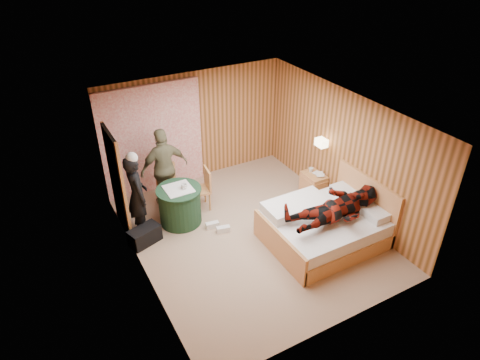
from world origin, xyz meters
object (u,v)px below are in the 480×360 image
wall_lamp (322,143)px  bed (324,226)px  chair_far (167,182)px  woman_standing (137,195)px  man_at_table (165,168)px  chair_near (203,186)px  nightstand (313,184)px  duffel_bag (145,236)px  round_table (180,205)px  man_on_bed (338,202)px

wall_lamp → bed: 1.79m
chair_far → woman_standing: woman_standing is taller
wall_lamp → bed: bearing=-122.3°
wall_lamp → man_at_table: 3.24m
chair_far → chair_near: bearing=-29.6°
nightstand → duffel_bag: nightstand is taller
round_table → chair_near: (0.61, 0.24, 0.13)m
wall_lamp → bed: size_ratio=0.13×
nightstand → man_on_bed: size_ratio=0.31×
man_on_bed → nightstand: bearing=65.0°
chair_far → bed: bearing=-42.2°
duffel_bag → chair_far: bearing=31.1°
chair_near → woman_standing: (-1.39, -0.15, 0.30)m
bed → round_table: bed is taller
chair_near → bed: bearing=44.4°
duffel_bag → man_on_bed: size_ratio=0.33×
chair_near → woman_standing: size_ratio=0.55×
man_at_table → duffel_bag: bearing=48.6°
bed → chair_near: bearing=126.5°
bed → chair_near: 2.57m
chair_near → duffel_bag: size_ratio=1.54×
wall_lamp → chair_near: 2.58m
chair_near → man_at_table: 0.86m
wall_lamp → duffel_bag: bearing=176.0°
bed → man_at_table: size_ratio=1.19×
round_table → chair_far: size_ratio=0.95×
bed → woman_standing: 3.52m
wall_lamp → bed: wall_lamp is taller
wall_lamp → chair_far: size_ratio=0.28×
nightstand → round_table: (-2.89, 0.49, 0.12)m
chair_far → duffel_bag: bearing=-123.0°
bed → duffel_bag: bearing=152.7°
nightstand → chair_near: (-2.28, 0.73, 0.25)m
wall_lamp → man_on_bed: 1.71m
bed → duffel_bag: (-2.97, 1.53, -0.16)m
nightstand → man_at_table: (-2.89, 1.23, 0.59)m
bed → nightstand: bed is taller
bed → chair_far: (-2.13, 2.52, 0.22)m
round_table → man_at_table: size_ratio=0.51×
wall_lamp → chair_near: (-2.33, 0.80, -0.78)m
chair_far → duffel_bag: (-0.85, -0.99, -0.37)m
round_table → chair_far: bearing=89.1°
chair_far → man_on_bed: (2.15, -2.75, 0.45)m
nightstand → wall_lamp: bearing=-57.4°
bed → woman_standing: (-2.91, 1.92, 0.49)m
duffel_bag → wall_lamp: bearing=-22.3°
chair_far → woman_standing: bearing=-135.1°
round_table → duffel_bag: round_table is taller
duffel_bag → man_at_table: (0.84, 1.03, 0.70)m
round_table → duffel_bag: bearing=-160.7°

